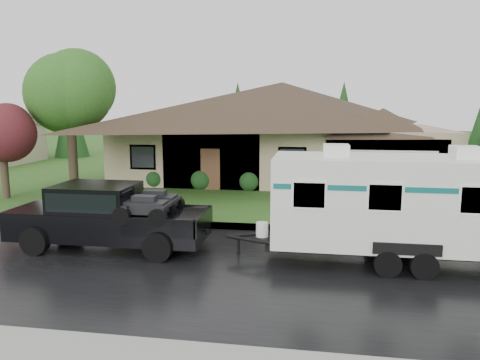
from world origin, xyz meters
The scene contains 10 objects.
ground centered at (0.00, 0.00, 0.00)m, with size 140.00×140.00×0.00m, color #28561A.
road centered at (0.00, -2.00, 0.01)m, with size 140.00×8.00×0.01m, color black.
curb centered at (0.00, 2.25, 0.07)m, with size 140.00×0.50×0.15m, color gray.
lawn centered at (0.00, 15.00, 0.07)m, with size 140.00×26.00×0.15m, color #28561A.
house_main centered at (2.29, 13.84, 3.59)m, with size 19.44×10.80×6.90m.
tree_left_green centered at (-7.94, 7.53, 5.12)m, with size 4.33×4.33×7.17m.
tree_red centered at (-10.13, 5.28, 3.18)m, with size 2.65×2.65×4.38m.
shrub_row centered at (2.00, 9.30, 0.65)m, with size 13.60×1.00×1.00m.
pickup_truck centered at (-2.39, -0.71, 1.08)m, with size 6.07×2.30×2.02m.
travel_trailer centered at (6.42, -0.71, 1.78)m, with size 7.48×2.63×3.36m.
Camera 1 is at (4.04, -14.05, 4.47)m, focal length 35.00 mm.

